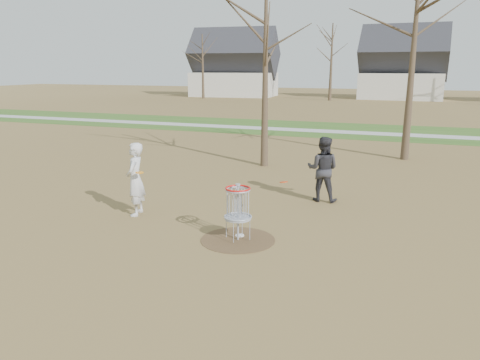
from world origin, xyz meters
name	(u,v)px	position (x,y,z in m)	size (l,w,h in m)	color
ground	(238,240)	(0.00, 0.00, 0.00)	(160.00, 160.00, 0.00)	brown
green_band	(351,130)	(0.00, 21.00, 0.01)	(160.00, 8.00, 0.01)	#2D5119
footpath	(349,132)	(0.00, 20.00, 0.01)	(160.00, 1.50, 0.01)	#9E9E99
dirt_circle	(238,240)	(0.00, 0.00, 0.01)	(1.80, 1.80, 0.01)	#47331E
player_standing	(135,179)	(-3.36, 0.87, 1.02)	(0.75, 0.49, 2.04)	silver
player_throwing	(323,169)	(1.25, 4.08, 1.00)	(0.97, 0.76, 2.00)	#2C2C30
disc_grounded	(240,235)	(-0.05, 0.25, 0.02)	(0.22, 0.22, 0.02)	white
discs_in_play	(215,177)	(-1.14, 1.30, 1.16)	(3.86, 1.54, 0.31)	red
disc_golf_basket	(238,203)	(0.00, 0.00, 0.91)	(0.64, 0.64, 1.35)	#9EA3AD
bare_trees	(396,52)	(1.78, 35.79, 5.35)	(52.62, 44.98, 9.00)	#382B1E
houses_row	(422,71)	(4.32, 52.56, 3.52)	(56.51, 10.01, 7.26)	silver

